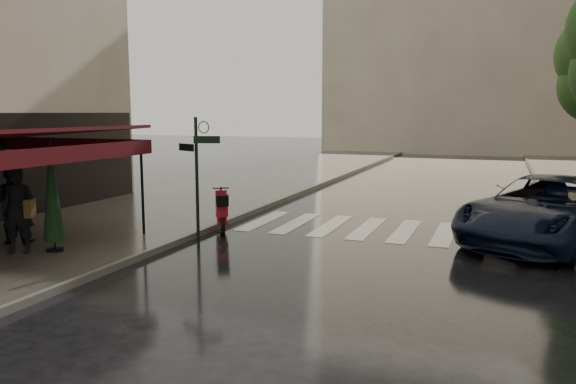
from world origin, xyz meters
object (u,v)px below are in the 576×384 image
Objects in this scene: pedestrian_terrace at (13,203)px; scooter at (222,212)px; parked_car at (548,210)px; parasol_back at (52,192)px; pedestrian_with_umbrella at (16,176)px.

scooter is (3.77, 3.42, -0.56)m from pedestrian_terrace.
parked_car is 2.40× the size of parasol_back.
pedestrian_terrace is (-0.89, 0.70, -0.75)m from pedestrian_with_umbrella.
parasol_back is at bearing 150.30° from pedestrian_terrace.
pedestrian_with_umbrella is at bearing 123.86° from pedestrian_terrace.
pedestrian_with_umbrella is 1.35× the size of pedestrian_terrace.
parked_car is (11.03, 5.66, -1.00)m from pedestrian_with_umbrella.
pedestrian_with_umbrella is 5.19m from scooter.
parasol_back reaches higher than parked_car.
parasol_back is (-10.43, -5.27, 0.63)m from parked_car.
pedestrian_with_umbrella is at bearing -154.58° from scooter.
parasol_back reaches higher than scooter.
parasol_back is at bearing -151.08° from scooter.
scooter is at bearing -145.87° from parked_car.
pedestrian_with_umbrella reaches higher than parasol_back.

